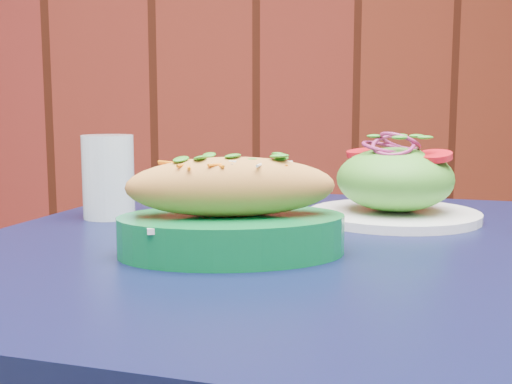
{
  "coord_description": "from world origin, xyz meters",
  "views": [
    {
      "loc": [
        -0.59,
        0.47,
        0.91
      ],
      "look_at": [
        -0.54,
        1.18,
        0.81
      ],
      "focal_mm": 45.0,
      "sensor_mm": 36.0,
      "label": 1
    }
  ],
  "objects": [
    {
      "name": "cafe_table",
      "position": [
        -0.47,
        1.2,
        0.66
      ],
      "size": [
        1.04,
        1.04,
        0.75
      ],
      "rotation": [
        0.0,
        0.0,
        -0.38
      ],
      "color": "black",
      "rests_on": "ground"
    },
    {
      "name": "water_glass",
      "position": [
        -0.73,
        1.37,
        0.81
      ],
      "size": [
        0.07,
        0.07,
        0.12
      ],
      "primitive_type": "cylinder",
      "color": "silver",
      "rests_on": "cafe_table"
    },
    {
      "name": "salad_plate",
      "position": [
        -0.33,
        1.33,
        0.8
      ],
      "size": [
        0.24,
        0.24,
        0.12
      ],
      "rotation": [
        0.0,
        0.0,
        0.28
      ],
      "color": "white",
      "rests_on": "cafe_table"
    },
    {
      "name": "banh_mi_basket",
      "position": [
        -0.57,
        1.13,
        0.79
      ],
      "size": [
        0.25,
        0.16,
        0.11
      ],
      "rotation": [
        0.0,
        0.0,
        0.03
      ],
      "color": "#096B30",
      "rests_on": "cafe_table"
    }
  ]
}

